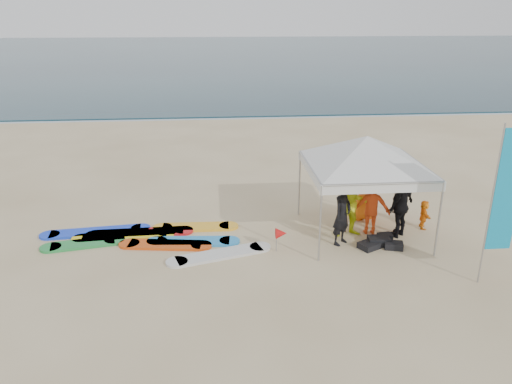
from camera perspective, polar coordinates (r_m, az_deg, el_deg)
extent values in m
plane|color=beige|center=(11.45, 1.35, -10.16)|extent=(120.00, 120.00, 0.00)
cube|color=#0C2633|center=(70.06, -4.26, 15.48)|extent=(160.00, 84.00, 0.08)
cube|color=silver|center=(28.63, -2.71, 8.55)|extent=(160.00, 1.20, 0.01)
imported|color=black|center=(13.01, 9.81, -2.53)|extent=(0.71, 0.70, 1.65)
imported|color=yellow|center=(13.50, 11.04, -1.34)|extent=(0.98, 0.81, 1.83)
imported|color=red|center=(13.80, 13.04, -1.44)|extent=(1.14, 0.77, 1.64)
imported|color=black|center=(13.79, 16.23, -1.52)|extent=(1.06, 0.97, 1.74)
imported|color=orange|center=(14.65, 12.38, 0.57)|extent=(1.08, 0.84, 1.96)
imported|color=orange|center=(14.65, 18.63, -2.44)|extent=(0.40, 0.79, 0.82)
cylinder|color=#A5A5A8|center=(14.65, 4.98, 0.96)|extent=(0.05, 0.05, 1.95)
cylinder|color=#A5A5A8|center=(15.42, 15.77, 1.24)|extent=(0.05, 0.05, 1.95)
cylinder|color=#A5A5A8|center=(11.98, 7.35, -3.66)|extent=(0.05, 0.05, 1.95)
cylinder|color=#A5A5A8|center=(12.91, 20.18, -3.00)|extent=(0.05, 0.05, 1.95)
cube|color=silver|center=(12.06, 14.35, 0.40)|extent=(3.03, 0.02, 0.24)
cube|color=silver|center=(14.71, 10.72, 4.26)|extent=(3.03, 0.02, 0.24)
cube|color=silver|center=(13.01, 6.18, 2.39)|extent=(0.02, 3.03, 0.24)
cube|color=silver|center=(13.87, 18.15, 2.61)|extent=(0.02, 3.03, 0.24)
pyramid|color=silver|center=(13.13, 12.65, 6.27)|extent=(4.14, 4.14, 0.78)
cylinder|color=#A5A5A8|center=(11.72, 25.24, -1.59)|extent=(0.04, 0.04, 3.64)
cube|color=#0C90C1|center=(11.76, 26.79, 0.13)|extent=(0.57, 0.03, 2.71)
cylinder|color=#A5A5A8|center=(12.62, 2.34, -5.58)|extent=(0.02, 0.02, 0.60)
cone|color=red|center=(12.55, 2.90, -4.75)|extent=(0.28, 0.28, 0.28)
cube|color=black|center=(13.41, 13.86, -5.47)|extent=(0.59, 0.40, 0.22)
cube|color=black|center=(13.32, 15.45, -5.91)|extent=(0.52, 0.40, 0.18)
cube|color=black|center=(13.19, 12.80, -5.97)|extent=(0.63, 0.59, 0.16)
cube|color=black|center=(13.70, 14.50, -5.02)|extent=(0.39, 0.30, 0.20)
cube|color=#D14911|center=(13.21, -10.34, -5.96)|extent=(1.95, 0.80, 0.07)
cube|color=#288CD9|center=(13.28, -7.19, -5.63)|extent=(1.95, 0.69, 0.07)
cube|color=silver|center=(12.55, -4.17, -7.15)|extent=(2.24, 1.15, 0.07)
cube|color=yellow|center=(13.94, -14.76, -4.88)|extent=(2.26, 0.71, 0.07)
cube|color=blue|center=(14.41, -17.84, -4.35)|extent=(2.45, 0.78, 0.07)
cube|color=red|center=(14.03, -13.15, -4.57)|extent=(2.38, 0.61, 0.07)
cube|color=#268D40|center=(13.80, -19.15, -5.64)|extent=(1.67, 0.84, 0.07)
cube|color=yellow|center=(14.12, -6.91, -3.99)|extent=(1.86, 0.59, 0.07)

